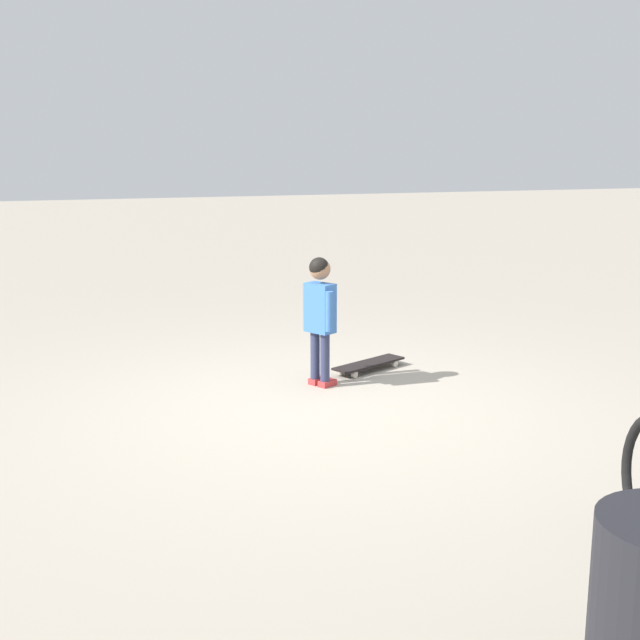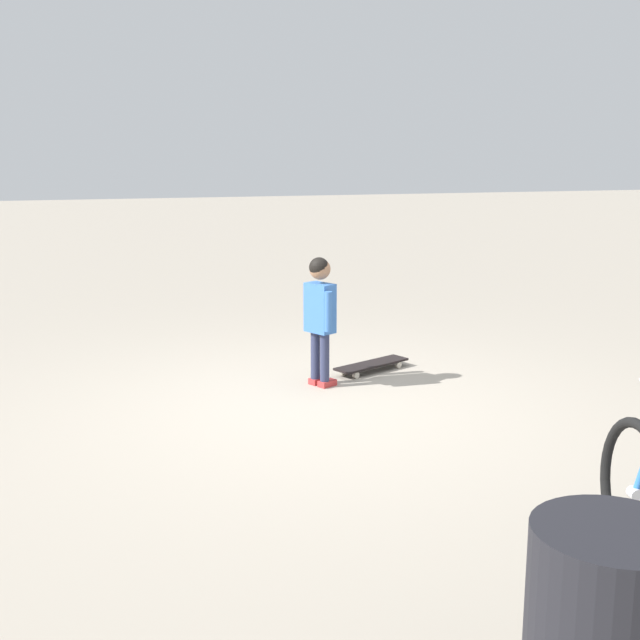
# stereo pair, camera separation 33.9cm
# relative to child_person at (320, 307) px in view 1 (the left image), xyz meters

# --- Properties ---
(ground_plane) EXTENTS (50.00, 50.00, 0.00)m
(ground_plane) POSITION_rel_child_person_xyz_m (0.19, 0.58, -0.66)
(ground_plane) COLOR #9E9384
(child_person) EXTENTS (0.26, 0.41, 1.06)m
(child_person) POSITION_rel_child_person_xyz_m (0.00, 0.00, 0.00)
(child_person) COLOR #2D3351
(child_person) RESTS_ON ground
(skateboard) EXTENTS (0.75, 0.48, 0.07)m
(skateboard) POSITION_rel_child_person_xyz_m (-0.55, -0.30, -0.60)
(skateboard) COLOR black
(skateboard) RESTS_ON ground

